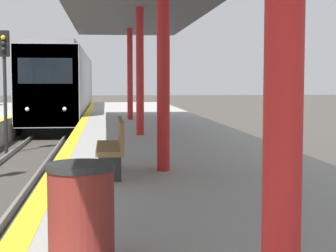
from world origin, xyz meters
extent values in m
cube|color=black|center=(0.00, 33.57, 0.28)|extent=(2.41, 19.80, 0.55)
cube|color=#99999E|center=(0.00, 33.57, 2.35)|extent=(2.84, 22.00, 3.60)
cube|color=#E54C19|center=(0.00, 22.65, 2.35)|extent=(2.78, 0.16, 3.53)
cube|color=black|center=(0.00, 22.59, 2.98)|extent=(2.27, 0.06, 1.08)
cube|color=slate|center=(0.00, 33.57, 4.27)|extent=(2.41, 20.90, 0.24)
sphere|color=white|center=(-0.78, 22.59, 1.36)|extent=(0.18, 0.18, 0.18)
sphere|color=white|center=(0.78, 22.59, 1.36)|extent=(0.18, 0.18, 0.18)
cylinder|color=black|center=(-0.97, 18.48, 1.70)|extent=(0.12, 0.12, 3.39)
cube|color=black|center=(-0.97, 18.48, 3.84)|extent=(0.36, 0.20, 0.90)
sphere|color=yellow|center=(-0.97, 18.34, 4.05)|extent=(0.16, 0.16, 0.16)
sphere|color=black|center=(-0.97, 18.34, 3.84)|extent=(0.16, 0.16, 0.16)
sphere|color=black|center=(-0.97, 18.34, 3.64)|extent=(0.16, 0.16, 0.16)
cylinder|color=red|center=(3.51, 1.41, 2.82)|extent=(0.22, 0.22, 3.66)
cylinder|color=red|center=(3.51, 7.98, 2.82)|extent=(0.22, 0.22, 3.66)
cylinder|color=red|center=(3.51, 14.55, 2.82)|extent=(0.22, 0.22, 3.66)
cylinder|color=red|center=(3.51, 21.12, 2.82)|extent=(0.22, 0.22, 3.66)
cylinder|color=maroon|center=(2.31, 3.12, 1.39)|extent=(0.56, 0.56, 0.80)
cylinder|color=#262626|center=(2.31, 3.12, 1.82)|extent=(0.59, 0.59, 0.06)
cube|color=brown|center=(2.58, 7.71, 1.43)|extent=(0.44, 1.76, 0.08)
cube|color=brown|center=(2.77, 7.71, 1.69)|extent=(0.06, 1.76, 0.44)
cube|color=#262628|center=(2.58, 7.01, 1.19)|extent=(0.35, 0.08, 0.40)
cube|color=#262628|center=(2.58, 8.42, 1.19)|extent=(0.35, 0.08, 0.40)
camera|label=1|loc=(2.53, -1.64, 2.55)|focal=60.00mm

